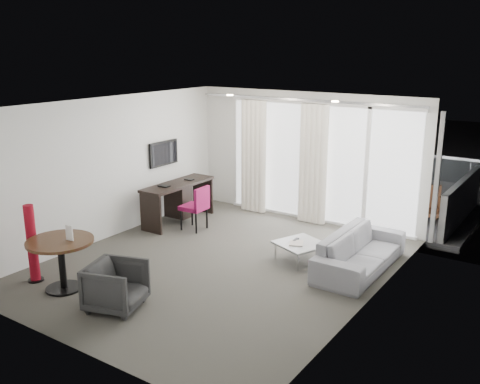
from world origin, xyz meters
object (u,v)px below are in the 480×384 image
Objects in this scene: desk at (178,202)px; desk_chair at (194,208)px; round_table at (62,265)px; rattan_chair_a at (376,195)px; rattan_chair_b at (429,205)px; sofa at (360,251)px; coffee_table at (300,252)px; tub_armchair at (116,286)px; red_lamp at (32,244)px.

desk is 1.98× the size of desk_chair.
desk_chair reaches higher than round_table.
rattan_chair_a is at bearing 39.27° from desk.
desk_chair is at bearing -165.14° from rattan_chair_b.
desk is 0.59m from desk_chair.
sofa is at bearing -82.24° from rattan_chair_a.
desk_chair is 1.22× the size of coffee_table.
desk_chair is 3.17m from round_table.
desk_chair reaches higher than tub_armchair.
tub_armchair is at bearing 2.39° from red_lamp.
round_table is 3.76m from coffee_table.
rattan_chair_a reaches higher than desk.
red_lamp is 1.65× the size of rattan_chair_b.
red_lamp is (-0.60, -0.05, 0.22)m from round_table.
desk reaches higher than coffee_table.
coffee_table is at bearing 44.50° from red_lamp.
rattan_chair_a reaches higher than desk_chair.
rattan_chair_a is 1.07m from rattan_chair_b.
red_lamp reaches higher than rattan_chair_a.
desk is 4.11m from rattan_chair_a.
tub_armchair is at bearing 1.11° from round_table.
red_lamp is 0.58× the size of sofa.
round_table is at bearing -144.50° from rattan_chair_b.
desk is at bearing 90.63° from red_lamp.
rattan_chair_a is (3.18, 2.60, 0.05)m from desk.
desk_chair reaches higher than coffee_table.
coffee_table is at bearing 104.18° from sofa.
tub_armchair is 3.16m from coffee_table.
desk_chair is 4.74m from rattan_chair_b.
tub_armchair is (1.18, -3.15, -0.11)m from desk_chair.
desk is 2.40× the size of tub_armchair.
coffee_table is (1.30, 2.87, -0.17)m from tub_armchair.
desk_chair is 1.20× the size of rattan_chair_b.
sofa is 3.03m from rattan_chair_b.
desk reaches higher than tub_armchair.
round_table is at bearing 4.70° from red_lamp.
tub_armchair is 0.34× the size of sofa.
tub_armchair is (1.70, 0.07, -0.28)m from red_lamp.
desk_chair is at bearing 2.88° from tub_armchair.
sofa is (3.94, 3.18, -0.30)m from red_lamp.
desk_chair reaches higher than desk.
desk_chair is 0.72× the size of red_lamp.
rattan_chair_a is at bearing 87.25° from coffee_table.
sofa reaches higher than coffee_table.
desk is at bearing -148.68° from rattan_chair_a.
rattan_chair_b is at bearing 55.93° from red_lamp.
desk_chair is 3.36m from tub_armchair.
desk is 3.76m from tub_armchair.
red_lamp reaches higher than tub_armchair.
coffee_table is at bearing -100.70° from rattan_chair_a.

